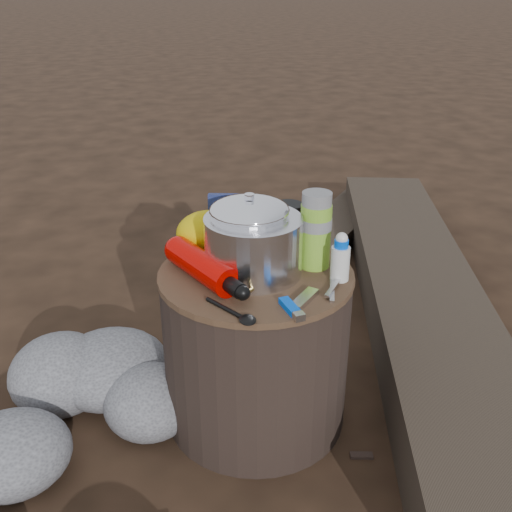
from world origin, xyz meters
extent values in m
plane|color=black|center=(0.00, 0.00, 0.00)|extent=(60.00, 60.00, 0.00)
cylinder|color=black|center=(0.00, 0.00, 0.22)|extent=(0.47, 0.47, 0.44)
cube|color=#31281F|center=(0.65, 0.38, 0.09)|extent=(0.90, 2.11, 0.18)
cube|color=#31281F|center=(0.51, 0.99, 0.05)|extent=(0.88, 1.01, 0.09)
cylinder|color=silver|center=(-0.01, 0.00, 0.51)|extent=(0.23, 0.23, 0.14)
cylinder|color=white|center=(-0.01, 0.02, 0.53)|extent=(0.18, 0.18, 0.18)
cylinder|color=#75AB2C|center=(0.15, 0.01, 0.53)|extent=(0.08, 0.08, 0.19)
cylinder|color=black|center=(0.12, 0.15, 0.49)|extent=(0.07, 0.07, 0.11)
ellipsoid|color=#CCAE06|center=(-0.10, 0.14, 0.49)|extent=(0.16, 0.13, 0.11)
cube|color=navy|center=(-0.04, 0.20, 0.50)|extent=(0.11, 0.05, 0.13)
cube|color=blue|center=(0.03, -0.19, 0.44)|extent=(0.04, 0.09, 0.02)
cube|color=silver|center=(0.07, -0.16, 0.44)|extent=(0.08, 0.09, 0.01)
cylinder|color=silver|center=(0.19, -0.08, 0.49)|extent=(0.04, 0.04, 0.11)
camera|label=1|loc=(-0.27, -1.27, 1.10)|focal=41.93mm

